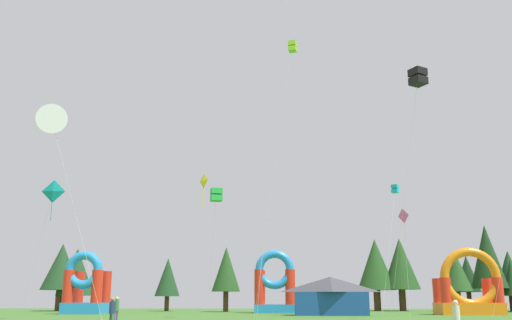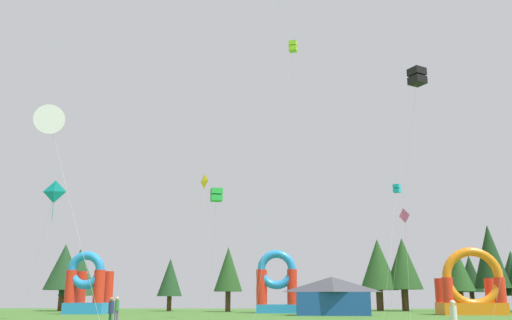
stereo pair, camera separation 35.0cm
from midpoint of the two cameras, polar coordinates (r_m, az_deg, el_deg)
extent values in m
cube|color=#19B7CC|center=(60.12, 14.25, -3.03)|extent=(0.89, 0.89, 0.38)
cube|color=#19B7CC|center=(60.20, 14.22, -2.60)|extent=(0.89, 0.89, 0.38)
cylinder|color=silver|center=(56.92, 13.66, -8.71)|extent=(2.73, 4.45, 12.70)
pyramid|color=#EA599E|center=(48.35, 15.11, -5.53)|extent=(0.68, 0.87, 0.89)
cylinder|color=#EA599E|center=(48.17, 15.13, -6.79)|extent=(0.04, 0.04, 2.13)
cylinder|color=silver|center=(46.85, 15.34, -10.36)|extent=(0.48, 2.12, 8.25)
cube|color=#8CD826|center=(50.28, 3.98, 11.16)|extent=(0.80, 0.80, 0.41)
cube|color=#8CD826|center=(50.49, 3.97, 11.67)|extent=(0.80, 0.80, 0.41)
cylinder|color=silver|center=(47.07, 2.12, -1.69)|extent=(3.43, 0.81, 23.14)
cube|color=black|center=(35.37, 16.30, 7.73)|extent=(1.15, 1.15, 0.45)
cube|color=black|center=(35.57, 16.25, 8.54)|extent=(1.15, 1.15, 0.45)
cylinder|color=silver|center=(34.77, 14.95, -4.07)|extent=(1.99, 3.06, 14.65)
cylinder|color=silver|center=(29.69, -21.75, 1.88)|extent=(5.28, 1.95, 18.52)
cone|color=white|center=(27.76, -19.79, 3.59)|extent=(1.73, 1.67, 1.42)
cylinder|color=silver|center=(26.73, -17.37, -6.55)|extent=(2.87, 1.04, 9.65)
cylinder|color=silver|center=(25.02, 1.57, 1.54)|extent=(1.52, 2.36, 16.73)
pyramid|color=#0C7F7A|center=(49.89, -19.62, -3.10)|extent=(1.41, 0.40, 1.40)
cylinder|color=#0C7F7A|center=(49.80, -19.69, -4.48)|extent=(0.04, 0.04, 2.38)
cylinder|color=silver|center=(51.16, -21.08, -9.04)|extent=(3.06, 2.58, 10.27)
cube|color=green|center=(41.86, -3.79, -3.89)|extent=(1.01, 1.01, 0.43)
cube|color=green|center=(41.95, -3.78, -3.20)|extent=(1.01, 1.01, 0.43)
cylinder|color=silver|center=(43.04, -4.27, -9.94)|extent=(1.01, 3.31, 9.15)
pyramid|color=yellow|center=(47.37, -5.17, -2.20)|extent=(0.69, 0.76, 0.88)
cylinder|color=yellow|center=(47.20, -5.13, -3.49)|extent=(0.04, 0.04, 2.16)
cylinder|color=silver|center=(47.45, -5.03, -9.04)|extent=(0.13, 1.71, 11.18)
cylinder|color=navy|center=(34.14, -14.16, -14.28)|extent=(0.43, 0.43, 0.68)
sphere|color=#9E704C|center=(34.13, -14.12, -13.52)|extent=(0.23, 0.23, 0.23)
cylinder|color=silver|center=(25.40, 19.75, -14.42)|extent=(0.40, 0.40, 0.64)
sphere|color=beige|center=(25.39, 19.67, -13.45)|extent=(0.22, 0.22, 0.22)
cylinder|color=#724C8C|center=(40.38, -13.84, -15.23)|extent=(0.18, 0.18, 0.87)
cylinder|color=#724C8C|center=(40.47, -13.62, -15.24)|extent=(0.18, 0.18, 0.87)
cylinder|color=#33723F|center=(40.41, -13.67, -14.13)|extent=(0.44, 0.44, 0.69)
sphere|color=#D8AD84|center=(40.40, -13.63, -13.47)|extent=(0.24, 0.24, 0.24)
cube|color=orange|center=(63.77, 21.11, -13.88)|extent=(6.32, 4.01, 1.20)
cylinder|color=red|center=(61.66, 19.00, -12.35)|extent=(1.12, 1.12, 2.50)
cylinder|color=red|center=(63.21, 23.64, -11.98)|extent=(1.12, 1.12, 2.50)
cylinder|color=red|center=(64.45, 18.32, -12.43)|extent=(1.12, 1.12, 2.50)
cylinder|color=red|center=(65.93, 22.79, -12.08)|extent=(1.12, 1.12, 2.50)
torus|color=orange|center=(62.41, 21.25, -11.03)|extent=(6.09, 0.90, 6.09)
cube|color=#268CD8|center=(66.57, 2.31, -14.81)|extent=(4.61, 4.01, 0.94)
cylinder|color=red|center=(65.18, 0.69, -12.73)|extent=(1.12, 1.12, 3.87)
cylinder|color=red|center=(65.11, 3.84, -12.70)|extent=(1.12, 1.12, 3.87)
cylinder|color=red|center=(68.06, 0.81, -12.77)|extent=(1.12, 1.12, 3.87)
cylinder|color=red|center=(67.99, 3.83, -12.74)|extent=(1.12, 1.12, 3.87)
torus|color=#268CD8|center=(65.18, 2.25, -11.02)|extent=(4.39, 0.90, 4.39)
cube|color=#268CD8|center=(65.57, -16.48, -14.20)|extent=(4.27, 4.18, 1.16)
cylinder|color=red|center=(64.69, -18.12, -12.07)|extent=(1.17, 1.17, 3.42)
cylinder|color=red|center=(63.64, -15.46, -12.24)|extent=(1.17, 1.17, 3.42)
cylinder|color=red|center=(67.51, -17.18, -12.18)|extent=(1.17, 1.17, 3.42)
cylinder|color=red|center=(66.50, -14.62, -12.33)|extent=(1.17, 1.17, 3.42)
torus|color=#268CD8|center=(64.20, -16.69, -10.64)|extent=(4.04, 0.94, 4.04)
cube|color=#19478C|center=(58.19, 7.93, -14.21)|extent=(7.14, 3.38, 2.26)
pyramid|color=#3F3F47|center=(58.20, 7.87, -12.37)|extent=(7.14, 3.38, 1.49)
cylinder|color=#4C331E|center=(79.44, -18.96, -13.31)|extent=(0.90, 0.90, 2.66)
cone|color=#1E4221|center=(79.54, -18.72, -10.20)|extent=(5.02, 5.02, 5.98)
cylinder|color=#4C331E|center=(79.44, -17.56, -13.67)|extent=(0.88, 0.88, 1.94)
cone|color=#1E4221|center=(79.50, -17.35, -10.78)|extent=(4.92, 4.92, 6.09)
cylinder|color=#4C331E|center=(75.61, -8.66, -14.19)|extent=(0.58, 0.58, 1.86)
cone|color=#1E4221|center=(75.65, -8.57, -11.66)|extent=(3.23, 3.23, 4.84)
cylinder|color=#4C331E|center=(71.53, -2.72, -14.13)|extent=(0.64, 0.64, 2.43)
cone|color=#234C1E|center=(71.61, -2.68, -10.98)|extent=(3.54, 3.54, 5.44)
cylinder|color=#4C331E|center=(77.50, 12.57, -13.72)|extent=(0.90, 0.90, 2.65)
cone|color=#234C1E|center=(77.61, 12.39, -10.28)|extent=(5.00, 5.00, 6.67)
cylinder|color=#4C331E|center=(77.76, 15.01, -13.56)|extent=(0.88, 0.88, 2.72)
cone|color=#234C1E|center=(77.88, 14.79, -10.10)|extent=(4.87, 4.87, 6.69)
cylinder|color=#4C331E|center=(74.09, 20.21, -13.32)|extent=(0.66, 0.66, 2.44)
cone|color=#234C1E|center=(74.15, 19.99, -10.57)|extent=(3.66, 3.66, 4.69)
cylinder|color=#4C331E|center=(79.84, 21.21, -13.23)|extent=(0.59, 0.59, 2.38)
cone|color=#193819|center=(79.89, 20.99, -10.70)|extent=(3.27, 3.27, 4.69)
cylinder|color=#4C331E|center=(76.26, 23.10, -12.92)|extent=(0.79, 0.79, 2.79)
cone|color=#193819|center=(76.41, 22.73, -8.98)|extent=(4.41, 4.41, 7.78)
cone|color=#1E4221|center=(79.01, 24.66, -10.26)|extent=(4.00, 4.00, 5.33)
camera|label=1|loc=(0.18, -89.76, -0.06)|focal=39.49mm
camera|label=2|loc=(0.18, 90.24, 0.06)|focal=39.49mm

